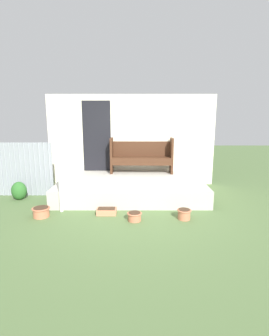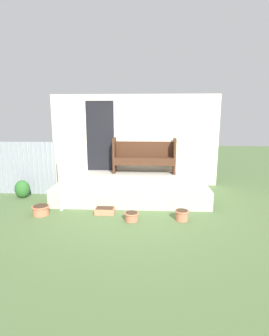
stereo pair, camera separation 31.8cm
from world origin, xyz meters
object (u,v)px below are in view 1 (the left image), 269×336
at_px(support_post, 58,158).
at_px(bench, 141,155).
at_px(shrub_by_fence, 19,191).
at_px(flower_pot_left, 41,212).
at_px(flower_pot_middle, 134,216).
at_px(planter_box_rect, 106,211).
at_px(flower_pot_right, 184,214).

relative_size(support_post, bench, 1.33).
xyz_separation_m(bench, shrub_by_fence, (-3.01, -1.17, -0.70)).
xyz_separation_m(flower_pot_left, flower_pot_middle, (1.90, -0.20, -0.01)).
distance_m(flower_pot_left, shrub_by_fence, 1.43).
xyz_separation_m(flower_pot_left, shrub_by_fence, (-0.91, 1.10, 0.11)).
bearing_deg(support_post, bench, 48.27).
relative_size(bench, planter_box_rect, 4.31).
xyz_separation_m(support_post, flower_pot_left, (-0.33, -0.29, -1.06)).
distance_m(bench, flower_pot_left, 3.20).
distance_m(planter_box_rect, shrub_by_fence, 2.43).
bearing_deg(shrub_by_fence, flower_pot_left, -50.23).
distance_m(support_post, bench, 2.66).
height_order(flower_pot_right, shrub_by_fence, shrub_by_fence).
height_order(bench, planter_box_rect, bench).
relative_size(support_post, planter_box_rect, 5.75).
distance_m(support_post, flower_pot_middle, 1.96).
bearing_deg(shrub_by_fence, flower_pot_middle, -24.82).
height_order(flower_pot_left, flower_pot_right, flower_pot_right).
distance_m(flower_pot_middle, planter_box_rect, 0.68).
bearing_deg(support_post, planter_box_rect, -8.94).
distance_m(flower_pot_right, shrub_by_fence, 3.99).
relative_size(flower_pot_left, flower_pot_right, 1.28).
bearing_deg(support_post, flower_pot_left, -138.88).
relative_size(support_post, flower_pot_middle, 7.92).
relative_size(flower_pot_left, shrub_by_fence, 0.82).
relative_size(bench, shrub_by_fence, 3.94).
bearing_deg(bench, support_post, -130.78).
bearing_deg(flower_pot_right, bench, 108.17).
height_order(bench, shrub_by_fence, bench).
distance_m(support_post, flower_pot_left, 1.14).
distance_m(bench, planter_box_rect, 2.43).
bearing_deg(shrub_by_fence, planter_box_rect, -23.35).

